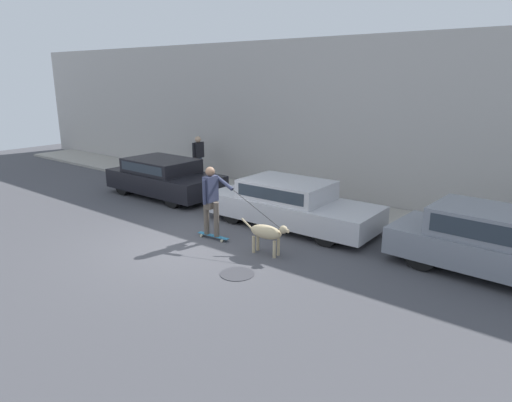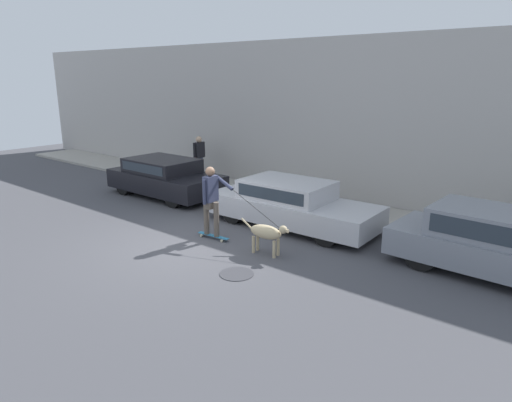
{
  "view_description": "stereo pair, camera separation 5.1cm",
  "coord_description": "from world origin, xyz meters",
  "px_view_note": "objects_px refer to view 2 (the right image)",
  "views": [
    {
      "loc": [
        7.54,
        -6.92,
        3.86
      ],
      "look_at": [
        0.97,
        1.3,
        0.95
      ],
      "focal_mm": 32.0,
      "sensor_mm": 36.0,
      "label": 1
    },
    {
      "loc": [
        7.58,
        -6.89,
        3.86
      ],
      "look_at": [
        0.97,
        1.3,
        0.95
      ],
      "focal_mm": 32.0,
      "sensor_mm": 36.0,
      "label": 2
    }
  ],
  "objects_px": {
    "parked_car_2": "(501,245)",
    "skateboarder": "(211,198)",
    "parked_car_0": "(165,177)",
    "parked_car_1": "(291,204)",
    "dog": "(267,233)",
    "pedestrian_with_bag": "(199,155)"
  },
  "relations": [
    {
      "from": "dog",
      "to": "pedestrian_with_bag",
      "type": "distance_m",
      "value": 7.8
    },
    {
      "from": "parked_car_1",
      "to": "parked_car_2",
      "type": "xyz_separation_m",
      "value": [
        4.99,
        0.0,
        0.06
      ]
    },
    {
      "from": "parked_car_2",
      "to": "dog",
      "type": "relative_size",
      "value": 3.51
    },
    {
      "from": "dog",
      "to": "skateboarder",
      "type": "bearing_deg",
      "value": 176.31
    },
    {
      "from": "parked_car_0",
      "to": "skateboarder",
      "type": "xyz_separation_m",
      "value": [
        4.09,
        -2.0,
        0.42
      ]
    },
    {
      "from": "parked_car_2",
      "to": "parked_car_0",
      "type": "bearing_deg",
      "value": -177.91
    },
    {
      "from": "skateboarder",
      "to": "parked_car_2",
      "type": "bearing_deg",
      "value": 14.92
    },
    {
      "from": "parked_car_1",
      "to": "parked_car_2",
      "type": "bearing_deg",
      "value": -1.29
    },
    {
      "from": "parked_car_1",
      "to": "dog",
      "type": "xyz_separation_m",
      "value": [
        0.72,
        -1.97,
        -0.09
      ]
    },
    {
      "from": "parked_car_1",
      "to": "parked_car_2",
      "type": "relative_size",
      "value": 1.06
    },
    {
      "from": "skateboarder",
      "to": "pedestrian_with_bag",
      "type": "distance_m",
      "value": 6.48
    },
    {
      "from": "parked_car_2",
      "to": "dog",
      "type": "height_order",
      "value": "parked_car_2"
    },
    {
      "from": "parked_car_2",
      "to": "skateboarder",
      "type": "relative_size",
      "value": 1.74
    },
    {
      "from": "skateboarder",
      "to": "pedestrian_with_bag",
      "type": "relative_size",
      "value": 1.59
    },
    {
      "from": "parked_car_0",
      "to": "dog",
      "type": "xyz_separation_m",
      "value": [
        5.75,
        -1.97,
        -0.11
      ]
    },
    {
      "from": "parked_car_2",
      "to": "pedestrian_with_bag",
      "type": "xyz_separation_m",
      "value": [
        -10.78,
        2.3,
        0.32
      ]
    },
    {
      "from": "parked_car_2",
      "to": "skateboarder",
      "type": "bearing_deg",
      "value": -159.31
    },
    {
      "from": "parked_car_0",
      "to": "parked_car_1",
      "type": "relative_size",
      "value": 0.87
    },
    {
      "from": "skateboarder",
      "to": "dog",
      "type": "bearing_deg",
      "value": -2.76
    },
    {
      "from": "parked_car_2",
      "to": "skateboarder",
      "type": "height_order",
      "value": "skateboarder"
    },
    {
      "from": "parked_car_0",
      "to": "parked_car_1",
      "type": "xyz_separation_m",
      "value": [
        5.03,
        -0.0,
        -0.02
      ]
    },
    {
      "from": "parked_car_0",
      "to": "parked_car_2",
      "type": "relative_size",
      "value": 0.92
    }
  ]
}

